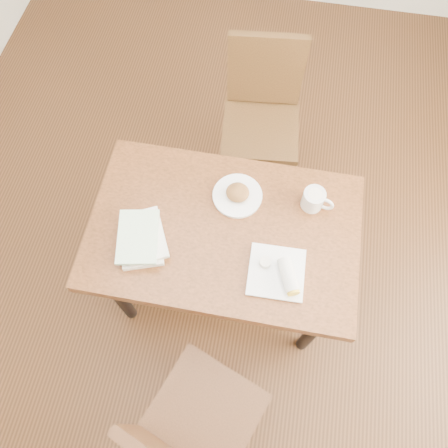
% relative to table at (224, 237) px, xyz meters
% --- Properties ---
extents(ground, '(4.00, 5.00, 0.01)m').
position_rel_table_xyz_m(ground, '(0.00, 0.00, -0.66)').
color(ground, '#472814').
rests_on(ground, ground).
extents(room_walls, '(4.02, 5.02, 2.80)m').
position_rel_table_xyz_m(room_walls, '(0.00, 0.00, 0.97)').
color(room_walls, beige).
rests_on(room_walls, ground).
extents(table, '(1.16, 0.74, 0.75)m').
position_rel_table_xyz_m(table, '(0.00, 0.00, 0.00)').
color(table, brown).
rests_on(table, ground).
extents(chair_near, '(0.54, 0.54, 0.95)m').
position_rel_table_xyz_m(chair_near, '(0.02, -0.80, -0.11)').
color(chair_near, '#482814').
rests_on(chair_near, ground).
extents(chair_far, '(0.46, 0.46, 0.95)m').
position_rel_table_xyz_m(chair_far, '(0.06, 0.84, -0.11)').
color(chair_far, '#4D3416').
rests_on(chair_far, ground).
extents(plate_scone, '(0.22, 0.22, 0.07)m').
position_rel_table_xyz_m(plate_scone, '(0.03, 0.16, 0.11)').
color(plate_scone, white).
rests_on(plate_scone, table).
extents(coffee_mug, '(0.14, 0.10, 0.10)m').
position_rel_table_xyz_m(coffee_mug, '(0.36, 0.18, 0.14)').
color(coffee_mug, white).
rests_on(coffee_mug, table).
extents(plate_burrito, '(0.23, 0.23, 0.08)m').
position_rel_table_xyz_m(plate_burrito, '(0.26, -0.16, 0.11)').
color(plate_burrito, white).
rests_on(plate_burrito, table).
extents(book_stack, '(0.26, 0.30, 0.07)m').
position_rel_table_xyz_m(book_stack, '(-0.33, -0.12, 0.12)').
color(book_stack, white).
rests_on(book_stack, table).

